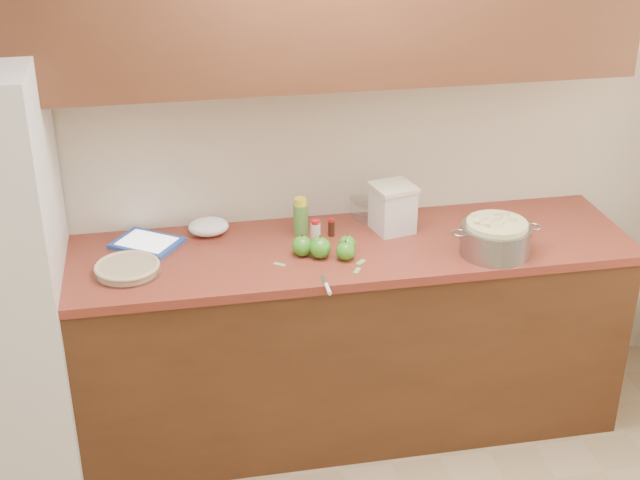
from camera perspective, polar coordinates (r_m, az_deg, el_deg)
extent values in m
plane|color=beige|center=(3.94, -0.46, 6.59)|extent=(3.60, 0.00, 3.60)
cube|color=#4B2915|center=(4.04, 0.42, -6.55)|extent=(2.60, 0.65, 0.88)
cube|color=brown|center=(3.81, 0.44, -0.71)|extent=(2.64, 0.68, 0.04)
cylinder|color=silver|center=(3.66, -12.23, -1.85)|extent=(0.27, 0.27, 0.04)
cylinder|color=beige|center=(3.66, -12.23, -1.83)|extent=(0.24, 0.24, 0.03)
torus|color=beige|center=(3.65, -12.25, -1.64)|extent=(0.26, 0.26, 0.02)
cylinder|color=gray|center=(3.79, 11.17, 0.01)|extent=(0.29, 0.29, 0.13)
torus|color=gray|center=(3.71, 8.92, 0.45)|extent=(0.07, 0.07, 0.01)
torus|color=gray|center=(3.83, 13.47, 0.83)|extent=(0.07, 0.07, 0.01)
cylinder|color=beige|center=(3.78, 11.19, 0.23)|extent=(0.25, 0.25, 0.13)
cube|color=silver|center=(3.92, 4.68, 1.94)|extent=(0.19, 0.19, 0.20)
cube|color=beige|center=(3.88, 4.73, 3.39)|extent=(0.21, 0.21, 0.02)
cube|color=#2246A5|center=(3.88, -11.02, -0.20)|extent=(0.34, 0.32, 0.02)
cube|color=white|center=(3.88, -11.03, -0.07)|extent=(0.27, 0.26, 0.00)
cube|color=gray|center=(3.53, 0.25, -2.60)|extent=(0.02, 0.09, 0.00)
cylinder|color=white|center=(3.46, 0.52, -3.15)|extent=(0.02, 0.08, 0.02)
cylinder|color=#4C8C38|center=(3.88, -1.25, 1.31)|extent=(0.06, 0.06, 0.14)
cylinder|color=yellow|center=(3.84, -1.26, 2.49)|extent=(0.05, 0.05, 0.03)
cylinder|color=beige|center=(3.82, -0.29, 0.47)|extent=(0.04, 0.04, 0.09)
cylinder|color=red|center=(3.80, -0.30, 1.17)|extent=(0.04, 0.04, 0.02)
cylinder|color=black|center=(3.88, 0.73, 0.74)|extent=(0.03, 0.03, 0.07)
cylinder|color=red|center=(3.87, 0.73, 1.29)|extent=(0.02, 0.02, 0.01)
cylinder|color=silver|center=(4.08, 3.58, 2.13)|extent=(0.23, 0.23, 0.09)
torus|color=silver|center=(4.07, 3.59, 2.65)|extent=(0.24, 0.24, 0.01)
ellipsoid|color=white|center=(3.93, -7.15, 0.86)|extent=(0.19, 0.17, 0.07)
sphere|color=#388C1F|center=(3.71, -1.15, -0.39)|extent=(0.09, 0.09, 0.09)
cylinder|color=#3F2D19|center=(3.69, -1.15, 0.30)|extent=(0.01, 0.01, 0.01)
sphere|color=#388C1F|center=(3.74, 1.74, -0.26)|extent=(0.07, 0.07, 0.07)
cylinder|color=#3F2D19|center=(3.72, 1.75, 0.33)|extent=(0.01, 0.01, 0.01)
sphere|color=#388C1F|center=(3.69, 0.00, -0.49)|extent=(0.09, 0.09, 0.09)
cylinder|color=#3F2D19|center=(3.67, 0.00, 0.22)|extent=(0.01, 0.01, 0.01)
sphere|color=#388C1F|center=(3.68, 1.65, -0.71)|extent=(0.08, 0.08, 0.08)
cylinder|color=#3F2D19|center=(3.66, 1.66, -0.07)|extent=(0.01, 0.01, 0.01)
cube|color=#83B859|center=(3.61, 2.39, -1.97)|extent=(0.04, 0.05, 0.00)
cube|color=#83B859|center=(3.67, 2.62, -1.43)|extent=(0.05, 0.05, 0.00)
cube|color=#83B859|center=(3.66, -2.61, -1.57)|extent=(0.05, 0.05, 0.00)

